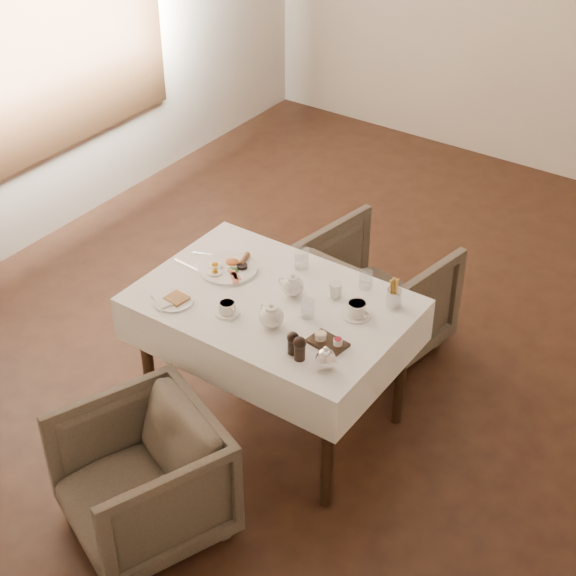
% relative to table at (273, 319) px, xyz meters
% --- Properties ---
extents(table, '(1.28, 0.88, 0.75)m').
position_rel_table_xyz_m(table, '(0.00, 0.00, 0.00)').
color(table, black).
rests_on(table, ground).
extents(armchair_near, '(0.85, 0.86, 0.61)m').
position_rel_table_xyz_m(armchair_near, '(-0.06, -0.92, -0.33)').
color(armchair_near, '#494036').
rests_on(armchair_near, ground).
extents(armchair_far, '(0.83, 0.85, 0.68)m').
position_rel_table_xyz_m(armchair_far, '(0.10, 0.81, -0.30)').
color(armchair_far, '#494036').
rests_on(armchair_far, ground).
extents(breakfast_plate, '(0.30, 0.30, 0.04)m').
position_rel_table_xyz_m(breakfast_plate, '(-0.33, 0.09, 0.13)').
color(breakfast_plate, white).
rests_on(breakfast_plate, table).
extents(side_plate, '(0.21, 0.19, 0.02)m').
position_rel_table_xyz_m(side_plate, '(-0.38, -0.29, 0.13)').
color(side_plate, white).
rests_on(side_plate, table).
extents(teapot_centre, '(0.15, 0.12, 0.12)m').
position_rel_table_xyz_m(teapot_centre, '(0.06, 0.09, 0.18)').
color(teapot_centre, white).
rests_on(teapot_centre, table).
extents(teapot_front, '(0.19, 0.17, 0.13)m').
position_rel_table_xyz_m(teapot_front, '(0.12, -0.17, 0.18)').
color(teapot_front, white).
rests_on(teapot_front, table).
extents(creamer, '(0.06, 0.06, 0.07)m').
position_rel_table_xyz_m(creamer, '(0.23, 0.19, 0.15)').
color(creamer, white).
rests_on(creamer, table).
extents(teacup_near, '(0.12, 0.12, 0.06)m').
position_rel_table_xyz_m(teacup_near, '(-0.11, -0.21, 0.14)').
color(teacup_near, white).
rests_on(teacup_near, table).
extents(teacup_far, '(0.14, 0.14, 0.07)m').
position_rel_table_xyz_m(teacup_far, '(0.39, 0.12, 0.15)').
color(teacup_far, white).
rests_on(teacup_far, table).
extents(glass_left, '(0.09, 0.09, 0.10)m').
position_rel_table_xyz_m(glass_left, '(-0.04, 0.31, 0.17)').
color(glass_left, silver).
rests_on(glass_left, table).
extents(glass_mid, '(0.07, 0.07, 0.09)m').
position_rel_table_xyz_m(glass_mid, '(0.21, -0.02, 0.16)').
color(glass_mid, silver).
rests_on(glass_mid, table).
extents(glass_right, '(0.08, 0.08, 0.09)m').
position_rel_table_xyz_m(glass_right, '(0.31, 0.34, 0.16)').
color(glass_right, silver).
rests_on(glass_right, table).
extents(condiment_board, '(0.18, 0.13, 0.04)m').
position_rel_table_xyz_m(condiment_board, '(0.40, -0.14, 0.13)').
color(condiment_board, black).
rests_on(condiment_board, table).
extents(pepper_mill_left, '(0.06, 0.06, 0.11)m').
position_rel_table_xyz_m(pepper_mill_left, '(0.31, -0.27, 0.17)').
color(pepper_mill_left, black).
rests_on(pepper_mill_left, table).
extents(pepper_mill_right, '(0.07, 0.07, 0.12)m').
position_rel_table_xyz_m(pepper_mill_right, '(0.35, -0.29, 0.18)').
color(pepper_mill_right, black).
rests_on(pepper_mill_right, table).
extents(silver_pot, '(0.12, 0.10, 0.12)m').
position_rel_table_xyz_m(silver_pot, '(0.48, -0.28, 0.18)').
color(silver_pot, white).
rests_on(silver_pot, table).
extents(fries_cup, '(0.07, 0.07, 0.15)m').
position_rel_table_xyz_m(fries_cup, '(0.49, 0.29, 0.18)').
color(fries_cup, silver).
rests_on(fries_cup, table).
extents(cutlery_fork, '(0.19, 0.09, 0.00)m').
position_rel_table_xyz_m(cutlery_fork, '(-0.49, 0.14, 0.12)').
color(cutlery_fork, silver).
rests_on(cutlery_fork, table).
extents(cutlery_knife, '(0.19, 0.03, 0.00)m').
position_rel_table_xyz_m(cutlery_knife, '(-0.52, -0.01, 0.12)').
color(cutlery_knife, silver).
rests_on(cutlery_knife, table).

